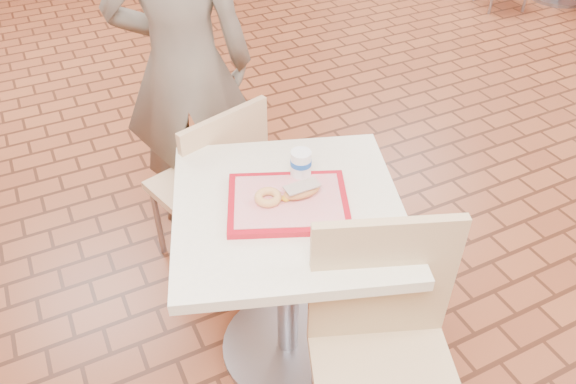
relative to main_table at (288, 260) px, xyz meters
name	(u,v)px	position (x,y,z in m)	size (l,w,h in m)	color
wainscot_band	(433,101)	(1.29, 0.78, -0.06)	(8.00, 10.00, 1.00)	#551B10
main_table	(288,260)	(0.00, 0.00, 0.00)	(0.79, 0.79, 0.84)	beige
chair_main_front	(384,349)	(0.10, -0.49, 0.00)	(0.61, 0.61, 1.01)	tan
chair_main_back	(214,182)	(-0.07, 0.62, -0.04)	(0.53, 0.53, 0.93)	#DBB383
customer	(184,67)	(-0.03, 1.03, 0.33)	(0.65, 0.43, 1.79)	#6D6254
serving_tray	(288,203)	(0.00, 0.00, 0.29)	(0.41, 0.32, 0.03)	#AD0D1A
ring_donut	(268,197)	(-0.06, 0.03, 0.31)	(0.10, 0.10, 0.03)	#E09851
long_john_donut	(301,191)	(0.05, 0.00, 0.32)	(0.15, 0.07, 0.04)	#BB6E36
paper_cup	(301,163)	(0.11, 0.11, 0.35)	(0.08, 0.08, 0.10)	white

